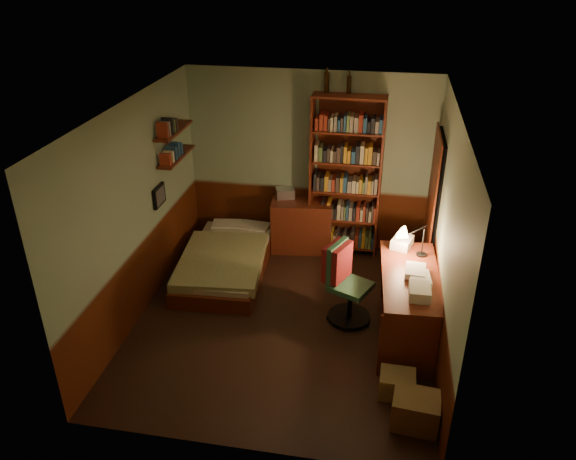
% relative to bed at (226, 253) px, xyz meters
% --- Properties ---
extents(floor, '(3.50, 4.00, 0.02)m').
position_rel_bed_xyz_m(floor, '(1.00, -0.94, -0.30)').
color(floor, black).
rests_on(floor, ground).
extents(ceiling, '(3.50, 4.00, 0.02)m').
position_rel_bed_xyz_m(ceiling, '(1.00, -0.94, 2.32)').
color(ceiling, silver).
rests_on(ceiling, wall_back).
extents(wall_back, '(3.50, 0.02, 2.60)m').
position_rel_bed_xyz_m(wall_back, '(1.00, 1.07, 1.01)').
color(wall_back, gray).
rests_on(wall_back, ground).
extents(wall_left, '(0.02, 4.00, 2.60)m').
position_rel_bed_xyz_m(wall_left, '(-0.76, -0.94, 1.01)').
color(wall_left, gray).
rests_on(wall_left, ground).
extents(wall_right, '(0.02, 4.00, 2.60)m').
position_rel_bed_xyz_m(wall_right, '(2.76, -0.94, 1.01)').
color(wall_right, gray).
rests_on(wall_right, ground).
extents(wall_front, '(3.50, 0.02, 2.60)m').
position_rel_bed_xyz_m(wall_front, '(1.00, -2.95, 1.01)').
color(wall_front, gray).
rests_on(wall_front, ground).
extents(doorway, '(0.06, 0.90, 2.00)m').
position_rel_bed_xyz_m(doorway, '(2.72, 0.36, 0.71)').
color(doorway, black).
rests_on(doorway, ground).
extents(door_trim, '(0.02, 0.98, 2.08)m').
position_rel_bed_xyz_m(door_trim, '(2.68, 0.36, 0.71)').
color(door_trim, '#44180B').
rests_on(door_trim, ground).
extents(bed, '(1.13, 1.99, 0.58)m').
position_rel_bed_xyz_m(bed, '(0.00, 0.00, 0.00)').
color(bed, '#657C49').
rests_on(bed, ground).
extents(dresser, '(0.90, 0.52, 0.77)m').
position_rel_bed_xyz_m(dresser, '(0.92, 0.82, 0.10)').
color(dresser, '#571F11').
rests_on(dresser, ground).
extents(mini_stereo, '(0.31, 0.27, 0.14)m').
position_rel_bed_xyz_m(mini_stereo, '(0.66, 0.95, 0.55)').
color(mini_stereo, '#B2B2B7').
rests_on(mini_stereo, dresser).
extents(bookshelf, '(1.00, 0.35, 2.31)m').
position_rel_bed_xyz_m(bookshelf, '(1.53, 0.91, 0.87)').
color(bookshelf, '#571F11').
rests_on(bookshelf, ground).
extents(bottle_left, '(0.09, 0.09, 0.27)m').
position_rel_bed_xyz_m(bottle_left, '(1.21, 1.02, 2.16)').
color(bottle_left, black).
rests_on(bottle_left, bookshelf).
extents(bottle_right, '(0.07, 0.07, 0.23)m').
position_rel_bed_xyz_m(bottle_right, '(1.50, 1.02, 2.14)').
color(bottle_right, black).
rests_on(bottle_right, bookshelf).
extents(desk, '(0.72, 1.56, 0.82)m').
position_rel_bed_xyz_m(desk, '(2.44, -0.97, 0.12)').
color(desk, '#571F11').
rests_on(desk, ground).
extents(paper_stack, '(0.29, 0.34, 0.12)m').
position_rel_bed_xyz_m(paper_stack, '(2.34, -0.34, 0.59)').
color(paper_stack, silver).
rests_on(paper_stack, desk).
extents(desk_lamp, '(0.21, 0.21, 0.55)m').
position_rel_bed_xyz_m(desk_lamp, '(2.56, -0.51, 0.80)').
color(desk_lamp, black).
rests_on(desk_lamp, desk).
extents(office_chair, '(0.58, 0.55, 0.91)m').
position_rel_bed_xyz_m(office_chair, '(1.77, -0.80, 0.16)').
color(office_chair, '#326443').
rests_on(office_chair, ground).
extents(red_jacket, '(0.28, 0.41, 0.45)m').
position_rel_bed_xyz_m(red_jacket, '(1.72, -0.67, 0.84)').
color(red_jacket, maroon).
rests_on(red_jacket, office_chair).
extents(wall_shelf_lower, '(0.20, 0.90, 0.03)m').
position_rel_bed_xyz_m(wall_shelf_lower, '(-0.64, 0.16, 1.31)').
color(wall_shelf_lower, '#571F11').
rests_on(wall_shelf_lower, wall_left).
extents(wall_shelf_upper, '(0.20, 0.90, 0.03)m').
position_rel_bed_xyz_m(wall_shelf_upper, '(-0.64, 0.16, 1.66)').
color(wall_shelf_upper, '#571F11').
rests_on(wall_shelf_upper, wall_left).
extents(framed_picture, '(0.04, 0.32, 0.26)m').
position_rel_bed_xyz_m(framed_picture, '(-0.72, -0.34, 0.96)').
color(framed_picture, black).
rests_on(framed_picture, wall_left).
extents(cardboard_box_a, '(0.47, 0.39, 0.33)m').
position_rel_bed_xyz_m(cardboard_box_a, '(2.53, -2.36, -0.12)').
color(cardboard_box_a, olive).
rests_on(cardboard_box_a, ground).
extents(cardboard_box_b, '(0.36, 0.30, 0.25)m').
position_rel_bed_xyz_m(cardboard_box_b, '(2.36, -1.98, -0.16)').
color(cardboard_box_b, olive).
rests_on(cardboard_box_b, ground).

